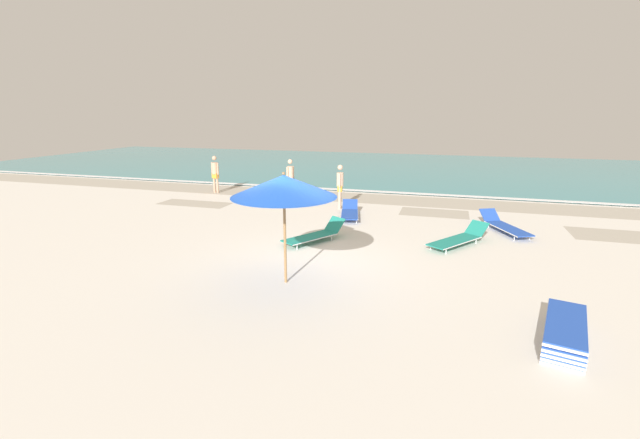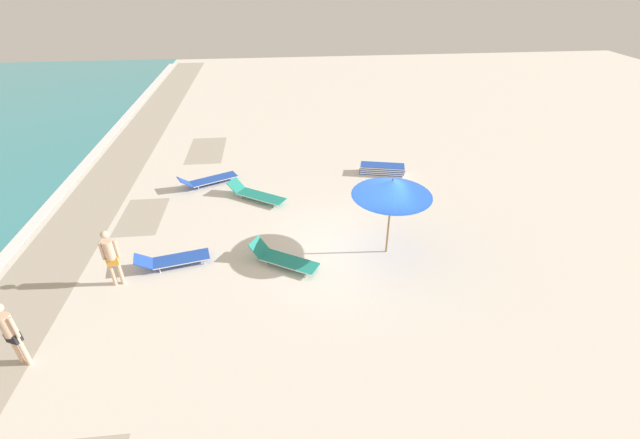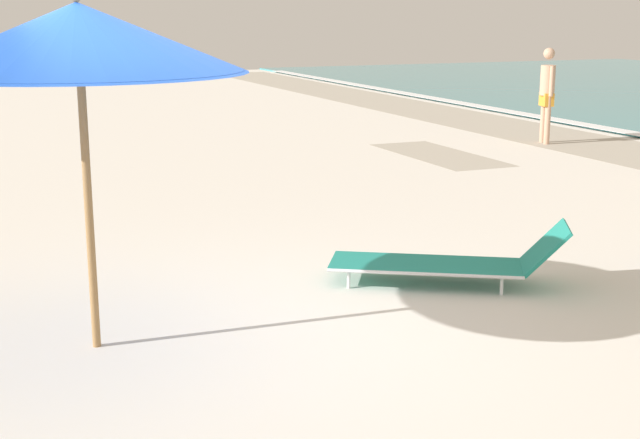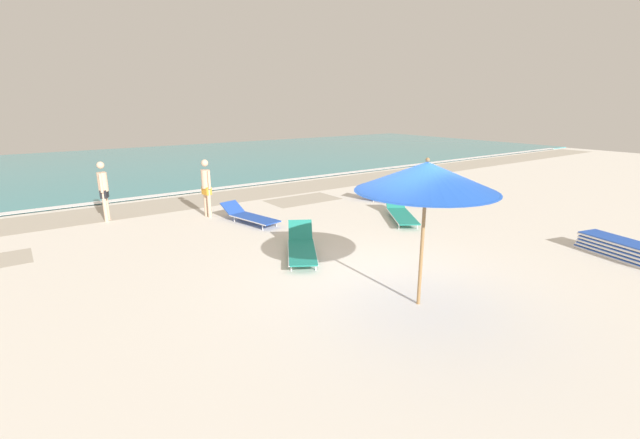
% 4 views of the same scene
% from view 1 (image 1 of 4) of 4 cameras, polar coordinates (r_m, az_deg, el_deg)
% --- Properties ---
extents(ground_plane, '(60.00, 60.00, 0.16)m').
position_cam_1_polar(ground_plane, '(10.68, -2.28, -7.15)').
color(ground_plane, silver).
extents(ocean_water, '(60.00, 19.40, 0.07)m').
position_cam_1_polar(ocean_water, '(30.15, 10.58, 6.81)').
color(ocean_water, teal).
rests_on(ocean_water, ground_plane).
extents(beach_umbrella, '(2.33, 2.33, 2.55)m').
position_cam_1_polar(beach_umbrella, '(9.33, -4.84, 4.44)').
color(beach_umbrella, '#9E7547').
rests_on(beach_umbrella, ground_plane).
extents(lounger_stack, '(1.04, 2.00, 0.41)m').
position_cam_1_polar(lounger_stack, '(8.49, 29.84, -12.95)').
color(lounger_stack, blue).
rests_on(lounger_stack, ground_plane).
extents(sun_lounger_under_umbrella, '(1.56, 2.35, 0.53)m').
position_cam_1_polar(sun_lounger_under_umbrella, '(15.12, 23.37, -0.75)').
color(sun_lounger_under_umbrella, blue).
rests_on(sun_lounger_under_umbrella, ground_plane).
extents(sun_lounger_beside_umbrella, '(1.03, 2.17, 0.48)m').
position_cam_1_polar(sun_lounger_beside_umbrella, '(15.79, 3.99, 1.01)').
color(sun_lounger_beside_umbrella, blue).
rests_on(sun_lounger_beside_umbrella, ground_plane).
extents(sun_lounger_near_water_left, '(1.81, 2.26, 0.54)m').
position_cam_1_polar(sun_lounger_near_water_left, '(13.14, 18.03, -2.40)').
color(sun_lounger_near_water_left, '#1E8475').
rests_on(sun_lounger_near_water_left, ground_plane).
extents(sun_lounger_near_water_right, '(1.61, 2.11, 0.59)m').
position_cam_1_polar(sun_lounger_near_water_right, '(12.84, -0.69, -2.02)').
color(sun_lounger_near_water_right, '#1E8475').
rests_on(sun_lounger_near_water_right, ground_plane).
extents(beachgoer_wading_adult, '(0.27, 0.44, 1.76)m').
position_cam_1_polar(beachgoer_wading_adult, '(17.10, 2.68, 4.76)').
color(beachgoer_wading_adult, beige).
rests_on(beachgoer_wading_adult, ground_plane).
extents(beachgoer_shoreline_child, '(0.44, 0.27, 1.76)m').
position_cam_1_polar(beachgoer_shoreline_child, '(21.10, -13.81, 6.18)').
color(beachgoer_shoreline_child, tan).
rests_on(beachgoer_shoreline_child, ground_plane).
extents(beachgoer_strolling_adult, '(0.28, 0.42, 1.76)m').
position_cam_1_polar(beachgoer_strolling_adult, '(19.11, -3.97, 5.75)').
color(beachgoer_strolling_adult, beige).
rests_on(beachgoer_strolling_adult, ground_plane).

